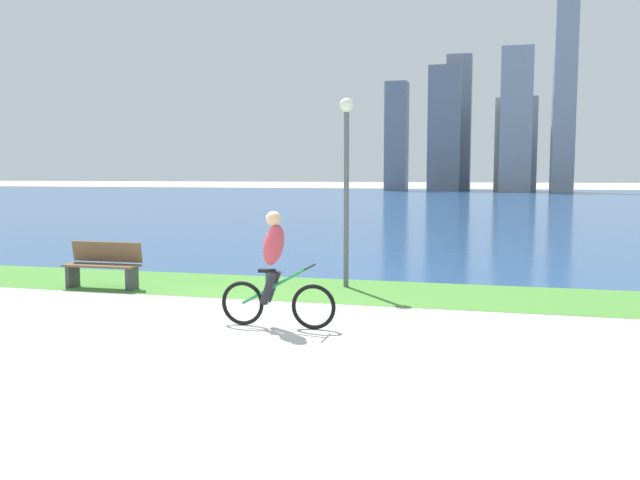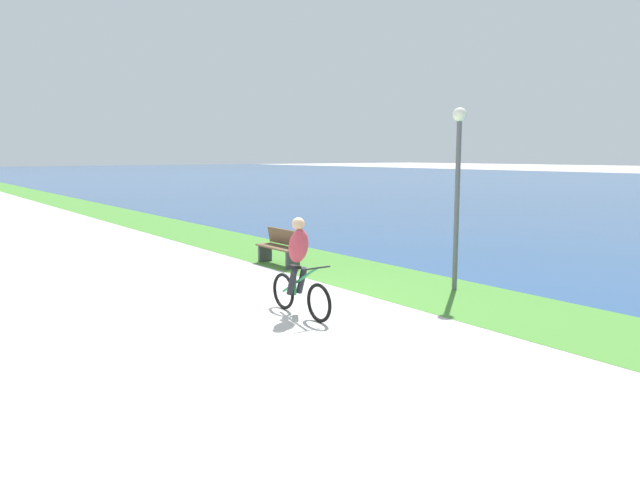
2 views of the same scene
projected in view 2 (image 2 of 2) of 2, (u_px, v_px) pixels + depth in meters
name	position (u px, v px, depth m)	size (l,w,h in m)	color
ground_plane	(272.00, 303.00, 11.42)	(300.00, 300.00, 0.00)	#B2AFA8
grass_strip_bayside	(397.00, 282.00, 13.27)	(120.00, 2.66, 0.01)	#478433
cyclist_lead	(299.00, 267.00, 10.47)	(1.74, 0.52, 1.70)	black
bench_near_path	(280.00, 247.00, 15.35)	(1.50, 0.47, 0.90)	brown
lamppost_tall	(458.00, 171.00, 12.21)	(0.28, 0.28, 3.68)	#595960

